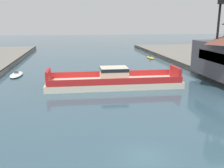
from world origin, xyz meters
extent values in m
plane|color=#385666|center=(0.00, 0.00, 0.00)|extent=(400.00, 400.00, 0.00)
cube|color=beige|center=(1.27, 24.47, 0.55)|extent=(23.87, 7.03, 1.10)
cube|color=red|center=(1.32, 27.75, 1.65)|extent=(22.82, 0.46, 1.10)
cube|color=red|center=(1.22, 21.20, 1.65)|extent=(22.82, 0.46, 1.10)
cube|color=beige|center=(1.27, 24.47, 2.31)|extent=(4.81, 3.74, 2.41)
cube|color=black|center=(1.27, 24.47, 3.16)|extent=(4.85, 3.78, 0.60)
cube|color=red|center=(12.66, 24.30, 2.20)|extent=(0.57, 4.68, 2.20)
cube|color=red|center=(-10.12, 24.64, 2.20)|extent=(0.57, 4.68, 2.20)
ellipsoid|color=white|center=(-17.87, 36.55, 0.28)|extent=(2.41, 6.92, 0.56)
cube|color=#4C4C51|center=(-17.87, 36.55, 0.81)|extent=(0.82, 0.41, 0.50)
ellipsoid|color=yellow|center=(18.19, 57.84, 0.23)|extent=(1.59, 5.63, 0.46)
cube|color=#4C4C51|center=(18.19, 57.84, 0.71)|extent=(0.56, 0.40, 0.50)
cube|color=black|center=(18.95, 20.48, 5.18)|extent=(0.08, 15.19, 1.79)
cylinder|color=black|center=(22.51, 28.14, 7.89)|extent=(0.44, 0.44, 13.34)
camera|label=1|loc=(-5.74, -19.37, 11.44)|focal=41.04mm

